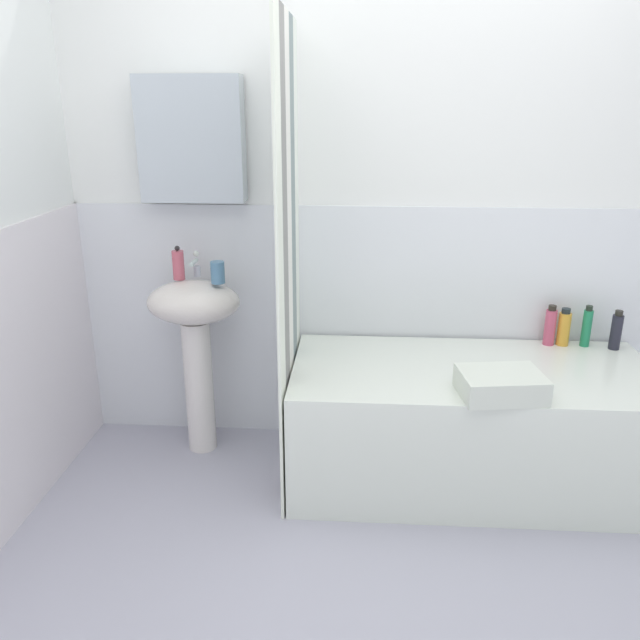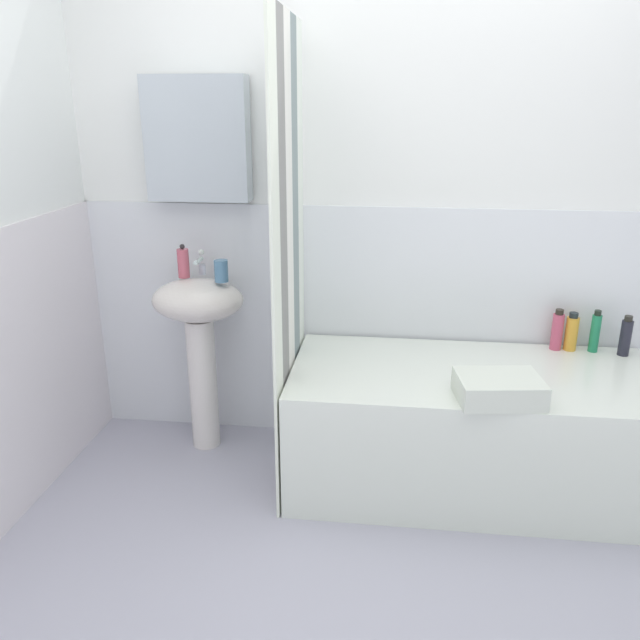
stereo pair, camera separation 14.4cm
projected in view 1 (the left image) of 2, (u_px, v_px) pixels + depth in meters
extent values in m
cube|color=#ADACBD|center=(395.00, 612.00, 2.21)|extent=(4.80, 5.60, 0.04)
cube|color=white|center=(393.00, 205.00, 3.02)|extent=(3.60, 0.05, 2.40)
cube|color=white|center=(389.00, 326.00, 3.18)|extent=(3.60, 0.02, 1.20)
cube|color=silver|center=(192.00, 140.00, 2.89)|extent=(0.48, 0.12, 0.56)
cylinder|color=silver|center=(199.00, 386.00, 3.12)|extent=(0.14, 0.14, 0.67)
ellipsoid|color=silver|center=(193.00, 302.00, 2.98)|extent=(0.44, 0.34, 0.20)
cylinder|color=silver|center=(197.00, 271.00, 3.04)|extent=(0.03, 0.03, 0.05)
cylinder|color=silver|center=(194.00, 262.00, 2.97)|extent=(0.02, 0.10, 0.02)
sphere|color=silver|center=(196.00, 254.00, 3.01)|extent=(0.03, 0.03, 0.03)
cylinder|color=#C05464|center=(178.00, 265.00, 2.97)|extent=(0.06, 0.06, 0.14)
sphere|color=black|center=(177.00, 248.00, 2.94)|extent=(0.02, 0.02, 0.02)
cylinder|color=teal|center=(218.00, 272.00, 2.91)|extent=(0.06, 0.06, 0.10)
cube|color=silver|center=(469.00, 424.00, 2.88)|extent=(1.60, 0.75, 0.55)
cube|color=white|center=(280.00, 286.00, 2.42)|extent=(0.01, 0.15, 2.00)
cube|color=gray|center=(285.00, 276.00, 2.56)|extent=(0.01, 0.15, 2.00)
cube|color=white|center=(289.00, 267.00, 2.70)|extent=(0.01, 0.15, 2.00)
cube|color=gray|center=(293.00, 258.00, 2.84)|extent=(0.01, 0.15, 2.00)
cube|color=white|center=(296.00, 251.00, 2.99)|extent=(0.01, 0.15, 2.00)
cylinder|color=#232431|center=(616.00, 332.00, 2.99)|extent=(0.05, 0.05, 0.17)
cylinder|color=#282621|center=(619.00, 313.00, 2.96)|extent=(0.04, 0.04, 0.02)
cylinder|color=#208154|center=(586.00, 328.00, 3.02)|extent=(0.04, 0.04, 0.18)
cylinder|color=#202B20|center=(589.00, 308.00, 2.99)|extent=(0.03, 0.03, 0.02)
cylinder|color=gold|center=(564.00, 329.00, 3.04)|extent=(0.06, 0.06, 0.16)
cylinder|color=#1F282B|center=(566.00, 311.00, 3.01)|extent=(0.04, 0.04, 0.02)
cylinder|color=#C54C6A|center=(550.00, 327.00, 3.04)|extent=(0.05, 0.05, 0.17)
cylinder|color=#2A251E|center=(552.00, 308.00, 3.01)|extent=(0.04, 0.04, 0.02)
cube|color=silver|center=(501.00, 385.00, 2.52)|extent=(0.35, 0.28, 0.10)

